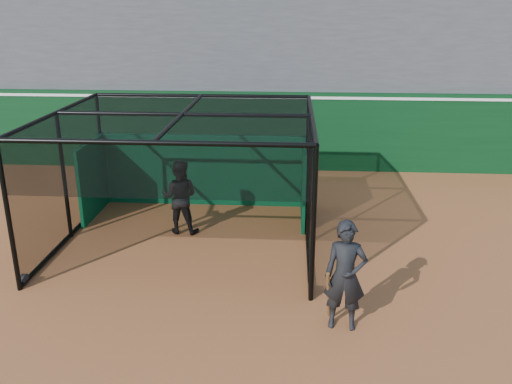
{
  "coord_description": "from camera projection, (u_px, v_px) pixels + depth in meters",
  "views": [
    {
      "loc": [
        1.31,
        -8.6,
        5.09
      ],
      "look_at": [
        0.59,
        2.0,
        1.4
      ],
      "focal_mm": 38.0,
      "sensor_mm": 36.0,
      "label": 1
    }
  ],
  "objects": [
    {
      "name": "ground",
      "position": [
        216.0,
        300.0,
        9.86
      ],
      "size": [
        120.0,
        120.0,
        0.0
      ],
      "primitive_type": "plane",
      "color": "#98542C",
      "rests_on": "ground"
    },
    {
      "name": "outfield_wall",
      "position": [
        251.0,
        129.0,
        17.45
      ],
      "size": [
        50.0,
        0.5,
        2.5
      ],
      "color": "#093315",
      "rests_on": "ground"
    },
    {
      "name": "grandstand",
      "position": [
        259.0,
        22.0,
        19.96
      ],
      "size": [
        50.0,
        7.85,
        8.95
      ],
      "color": "#4C4C4F",
      "rests_on": "ground"
    },
    {
      "name": "batting_cage",
      "position": [
        185.0,
        179.0,
        11.91
      ],
      "size": [
        5.56,
        5.05,
        2.89
      ],
      "color": "black",
      "rests_on": "ground"
    },
    {
      "name": "batter",
      "position": [
        180.0,
        197.0,
        12.53
      ],
      "size": [
        0.88,
        0.71,
        1.74
      ],
      "primitive_type": "imported",
      "rotation": [
        0.0,
        0.0,
        3.09
      ],
      "color": "black",
      "rests_on": "ground"
    },
    {
      "name": "on_deck_player",
      "position": [
        345.0,
        276.0,
        8.75
      ],
      "size": [
        0.72,
        0.51,
        1.88
      ],
      "color": "black",
      "rests_on": "ground"
    }
  ]
}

